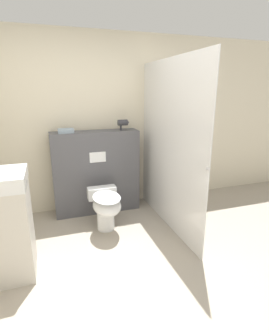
{
  "coord_description": "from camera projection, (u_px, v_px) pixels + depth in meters",
  "views": [
    {
      "loc": [
        -0.71,
        -1.93,
        1.71
      ],
      "look_at": [
        0.31,
        1.1,
        0.77
      ],
      "focal_mm": 28.0,
      "sensor_mm": 36.0,
      "label": 1
    }
  ],
  "objects": [
    {
      "name": "toilet",
      "position": [
        106.0,
        206.0,
        3.28
      ],
      "size": [
        0.37,
        0.6,
        0.5
      ],
      "color": "white",
      "rests_on": "ground_plane"
    },
    {
      "name": "hair_drier",
      "position": [
        123.0,
        123.0,
        3.64
      ],
      "size": [
        0.16,
        0.08,
        0.15
      ],
      "color": "#2D2D33",
      "rests_on": "partition_panel"
    },
    {
      "name": "wall_back",
      "position": [
        98.0,
        124.0,
        3.8
      ],
      "size": [
        8.0,
        0.06,
        2.5
      ],
      "color": "beige",
      "rests_on": "ground_plane"
    },
    {
      "name": "folded_towel",
      "position": [
        66.0,
        131.0,
        3.45
      ],
      "size": [
        0.2,
        0.16,
        0.05
      ],
      "color": "#8C9EAD",
      "rests_on": "partition_panel"
    },
    {
      "name": "partition_panel",
      "position": [
        96.0,
        172.0,
        3.76
      ],
      "size": [
        1.21,
        0.31,
        1.18
      ],
      "color": "#4C4C51",
      "rests_on": "ground_plane"
    },
    {
      "name": "ground_plane",
      "position": [
        141.0,
        281.0,
        2.46
      ],
      "size": [
        12.0,
        12.0,
        0.0
      ],
      "primitive_type": "plane",
      "color": "#9E9384"
    },
    {
      "name": "shower_glass",
      "position": [
        169.0,
        147.0,
        3.25
      ],
      "size": [
        0.04,
        1.76,
        2.09
      ],
      "color": "silver",
      "rests_on": "ground_plane"
    }
  ]
}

